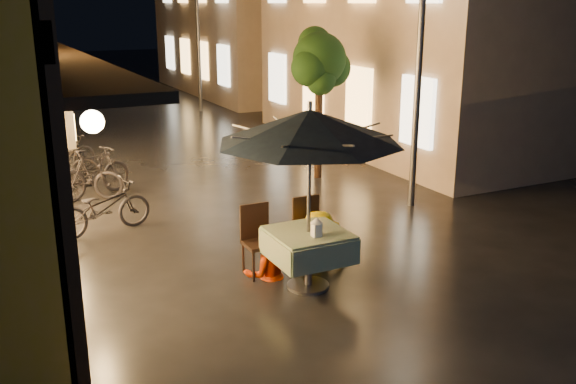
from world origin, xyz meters
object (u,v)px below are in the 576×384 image
cafe_table (308,245)px  bicycle_0 (103,208)px  streetlamp_near (420,44)px  person_orange (267,229)px  patio_umbrella (310,127)px  table_lantern (316,226)px  person_yellow (319,213)px

cafe_table → bicycle_0: bearing=121.4°
streetlamp_near → person_orange: 4.67m
patio_umbrella → bicycle_0: 4.23m
streetlamp_near → cafe_table: streetlamp_near is taller
table_lantern → person_yellow: size_ratio=0.16×
patio_umbrella → table_lantern: patio_umbrella is taller
person_yellow → bicycle_0: bearing=-30.5°
cafe_table → bicycle_0: bicycle_0 is taller
person_yellow → cafe_table: bearing=68.3°
bicycle_0 → streetlamp_near: bearing=-113.2°
bicycle_0 → cafe_table: bearing=-161.3°
cafe_table → patio_umbrella: (0.00, 0.00, 1.56)m
bicycle_0 → table_lantern: bearing=-162.9°
cafe_table → person_yellow: size_ratio=0.62×
table_lantern → person_yellow: bearing=59.4°
streetlamp_near → table_lantern: 4.67m
streetlamp_near → cafe_table: (-3.39, -2.30, -2.33)m
streetlamp_near → cafe_table: size_ratio=4.27×
table_lantern → bicycle_0: 4.07m
streetlamp_near → table_lantern: (-3.39, -2.51, -2.00)m
person_yellow → bicycle_0: 3.71m
patio_umbrella → person_orange: 1.62m
patio_umbrella → person_orange: patio_umbrella is taller
table_lantern → person_orange: 0.89m
person_orange → person_yellow: (0.79, -0.02, 0.12)m
streetlamp_near → table_lantern: streetlamp_near is taller
streetlamp_near → person_orange: size_ratio=3.13×
cafe_table → table_lantern: bearing=-90.0°
table_lantern → bicycle_0: bearing=119.8°
person_orange → bicycle_0: (-1.68, 2.72, -0.25)m
streetlamp_near → person_yellow: (-2.93, -1.75, -2.12)m
streetlamp_near → patio_umbrella: size_ratio=1.72×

